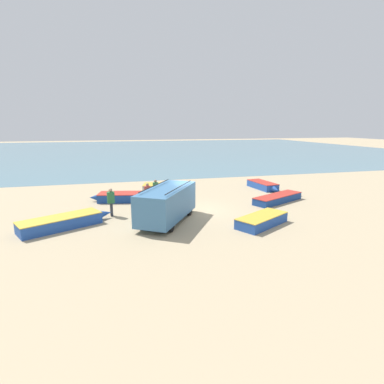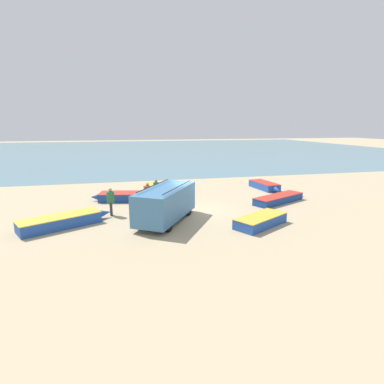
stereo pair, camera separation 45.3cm
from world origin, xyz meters
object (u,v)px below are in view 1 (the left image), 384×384
object	(u,v)px
fishing_rowboat_0	(163,188)
fishing_rowboat_1	(263,185)
fisherman_1	(111,200)
fishing_rowboat_4	(64,222)
fishing_rowboat_5	(263,220)
fishing_rowboat_2	(279,198)
fisherman_2	(147,193)
parked_van	(167,203)
fisherman_0	(156,188)
fishing_rowboat_3	(119,197)

from	to	relation	value
fishing_rowboat_0	fishing_rowboat_1	distance (m)	9.17
fisherman_1	fishing_rowboat_0	bearing A→B (deg)	49.87
fishing_rowboat_4	fishing_rowboat_5	distance (m)	11.45
fishing_rowboat_2	fisherman_2	xyz separation A→B (m)	(-9.85, 1.07, 0.75)
parked_van	fisherman_2	distance (m)	3.80
fishing_rowboat_0	fisherman_0	world-z (taller)	fisherman_0
fishing_rowboat_1	fisherman_1	size ratio (longest dim) A/B	2.20
parked_van	fishing_rowboat_3	bearing A→B (deg)	57.47
parked_van	fisherman_1	distance (m)	3.82
fishing_rowboat_5	fisherman_1	size ratio (longest dim) A/B	2.27
fishing_rowboat_3	fishing_rowboat_5	world-z (taller)	fishing_rowboat_3
fishing_rowboat_5	fisherman_0	bearing A→B (deg)	96.35
fishing_rowboat_1	fisherman_1	xyz separation A→B (m)	(-13.38, -5.22, 0.78)
fishing_rowboat_1	fishing_rowboat_2	world-z (taller)	fishing_rowboat_1
fishing_rowboat_4	fishing_rowboat_1	bearing A→B (deg)	-4.95
fishing_rowboat_1	fisherman_2	bearing A→B (deg)	-79.70
fishing_rowboat_0	fishing_rowboat_3	size ratio (longest dim) A/B	0.92
parked_van	fishing_rowboat_2	size ratio (longest dim) A/B	1.01
fisherman_1	fisherman_2	size ratio (longest dim) A/B	1.07
fishing_rowboat_5	fisherman_0	world-z (taller)	fisherman_0
fishing_rowboat_3	fisherman_1	world-z (taller)	fisherman_1
fishing_rowboat_0	fisherman_2	xyz separation A→B (m)	(-1.79, -4.70, 0.69)
fishing_rowboat_0	fisherman_0	bearing A→B (deg)	-93.49
fishing_rowboat_0	fishing_rowboat_2	size ratio (longest dim) A/B	0.72
fishing_rowboat_2	fishing_rowboat_1	bearing A→B (deg)	51.59
fisherman_1	fishing_rowboat_2	bearing A→B (deg)	-3.36
fisherman_2	fishing_rowboat_0	bearing A→B (deg)	-64.53
fishing_rowboat_1	fishing_rowboat_2	xyz separation A→B (m)	(-1.03, -4.54, -0.04)
fishing_rowboat_4	fisherman_0	bearing A→B (deg)	11.75
fishing_rowboat_1	fishing_rowboat_4	bearing A→B (deg)	-74.26
fishing_rowboat_3	fishing_rowboat_5	bearing A→B (deg)	147.86
fishing_rowboat_2	fishing_rowboat_4	bearing A→B (deg)	163.10
fisherman_1	fisherman_0	bearing A→B (deg)	38.69
fishing_rowboat_3	fisherman_0	bearing A→B (deg)	-178.46
fishing_rowboat_2	fisherman_1	world-z (taller)	fisherman_1
fishing_rowboat_1	fishing_rowboat_4	world-z (taller)	fishing_rowboat_4
fishing_rowboat_0	fishing_rowboat_3	bearing A→B (deg)	-130.14
fishing_rowboat_2	fishing_rowboat_5	world-z (taller)	fishing_rowboat_5
fishing_rowboat_3	fishing_rowboat_5	distance (m)	11.17
fishing_rowboat_0	fisherman_0	distance (m)	3.38
fishing_rowboat_3	fisherman_1	bearing A→B (deg)	93.49
fishing_rowboat_5	parked_van	bearing A→B (deg)	129.41
fishing_rowboat_4	fisherman_0	distance (m)	7.67
fishing_rowboat_4	fisherman_2	world-z (taller)	fisherman_2
fishing_rowboat_3	fishing_rowboat_5	size ratio (longest dim) A/B	1.02
fishing_rowboat_0	fishing_rowboat_3	distance (m)	4.59
parked_van	fishing_rowboat_4	world-z (taller)	parked_van
parked_van	fisherman_0	distance (m)	5.26
fisherman_0	fisherman_2	world-z (taller)	fisherman_2
fishing_rowboat_2	fisherman_2	bearing A→B (deg)	148.21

